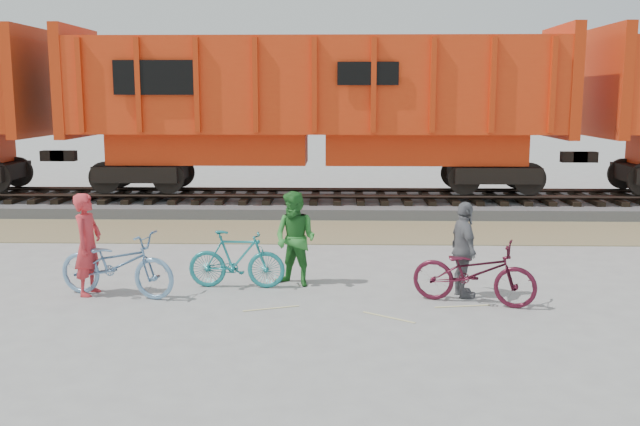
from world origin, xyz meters
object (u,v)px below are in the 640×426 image
Objects in this scene: bicycle_blue at (117,264)px; person_solo at (88,244)px; hopper_car_center at (316,105)px; person_man at (295,239)px; bicycle_maroon at (474,272)px; bicycle_teal at (237,259)px; person_woman at (464,250)px.

bicycle_blue is 0.60m from person_solo.
hopper_car_center is 6.79× the size of bicycle_blue.
person_man is (3.40, 0.67, -0.03)m from person_solo.
bicycle_maroon is (5.80, -0.28, -0.03)m from bicycle_blue.
person_man is (-0.10, -8.39, -2.18)m from hopper_car_center.
person_solo is (-2.40, -0.47, 0.35)m from bicycle_teal.
bicycle_blue reaches higher than bicycle_maroon.
person_solo is (-6.30, 0.38, 0.34)m from bicycle_maroon.
bicycle_teal is 0.85× the size of bicycle_maroon.
person_man reaches higher than person_woman.
bicycle_teal is (-1.10, -8.59, -2.50)m from hopper_car_center.
hopper_car_center is 8.22× the size of person_solo.
person_solo is (-0.50, 0.10, 0.31)m from bicycle_blue.
person_man is at bearing 89.65° from bicycle_maroon.
person_solo is 1.03× the size of person_man.
person_solo is 1.08× the size of person_woman.
bicycle_teal is at bearing -59.31° from bicycle_blue.
person_woman reaches higher than bicycle_teal.
person_woman is (2.80, -0.65, -0.03)m from person_man.
bicycle_blue is 1.06× the size of bicycle_maroon.
bicycle_teal is at bearing 97.24° from bicycle_maroon.
bicycle_teal is at bearing -97.28° from hopper_car_center.
bicycle_blue is at bearing 81.55° from person_woman.
bicycle_maroon is (3.90, -0.85, 0.01)m from bicycle_teal.
hopper_car_center reaches higher than bicycle_maroon.
person_man is (1.00, 0.20, 0.32)m from bicycle_teal.
bicycle_teal is at bearing -139.03° from person_man.
person_woman reaches higher than bicycle_blue.
hopper_car_center is 10.15m from bicycle_maroon.
bicycle_maroon is 1.23× the size of person_woman.
person_woman is at bearing -73.33° from hopper_car_center.
person_solo is at bearing 92.64° from bicycle_blue.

